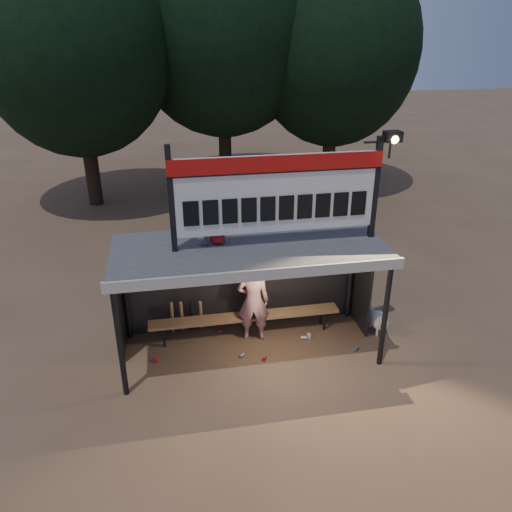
{
  "coord_description": "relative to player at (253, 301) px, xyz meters",
  "views": [
    {
      "loc": [
        -1.4,
        -8.25,
        6.0
      ],
      "look_at": [
        0.2,
        0.4,
        1.9
      ],
      "focal_mm": 35.0,
      "sensor_mm": 36.0,
      "label": 1
    }
  ],
  "objects": [
    {
      "name": "bats",
      "position": [
        -1.35,
        0.42,
        -0.46
      ],
      "size": [
        0.68,
        0.35,
        0.84
      ],
      "color": "olive",
      "rests_on": "ground"
    },
    {
      "name": "child_a",
      "position": [
        -0.92,
        -0.19,
        1.96
      ],
      "size": [
        0.64,
        0.59,
        1.06
      ],
      "primitive_type": "imported",
      "rotation": [
        0.0,
        0.0,
        3.61
      ],
      "color": "slate",
      "rests_on": "dugout_shelter"
    },
    {
      "name": "ground",
      "position": [
        -0.14,
        -0.4,
        -0.89
      ],
      "size": [
        80.0,
        80.0,
        0.0
      ],
      "primitive_type": "plane",
      "color": "brown",
      "rests_on": "ground"
    },
    {
      "name": "tree_mid",
      "position": [
        0.86,
        11.1,
        5.27
      ],
      "size": [
        7.22,
        7.22,
        10.36
      ],
      "color": "black",
      "rests_on": "ground"
    },
    {
      "name": "litter",
      "position": [
        0.17,
        -0.28,
        -0.86
      ],
      "size": [
        4.09,
        1.35,
        0.08
      ],
      "color": "#B3231E",
      "rests_on": "ground"
    },
    {
      "name": "child_b",
      "position": [
        -0.7,
        -0.2,
        1.85
      ],
      "size": [
        0.49,
        0.43,
        0.85
      ],
      "primitive_type": "imported",
      "rotation": [
        0.0,
        0.0,
        2.66
      ],
      "color": "maroon",
      "rests_on": "dugout_shelter"
    },
    {
      "name": "tree_left",
      "position": [
        -4.14,
        9.6,
        4.62
      ],
      "size": [
        6.46,
        6.46,
        9.27
      ],
      "color": "black",
      "rests_on": "ground"
    },
    {
      "name": "scoreboard_assembly",
      "position": [
        0.41,
        -0.41,
        2.43
      ],
      "size": [
        4.1,
        0.27,
        1.99
      ],
      "color": "black",
      "rests_on": "dugout_shelter"
    },
    {
      "name": "player",
      "position": [
        0.0,
        0.0,
        0.0
      ],
      "size": [
        0.71,
        0.53,
        1.79
      ],
      "primitive_type": "imported",
      "rotation": [
        0.0,
        0.0,
        2.98
      ],
      "color": "silver",
      "rests_on": "ground"
    },
    {
      "name": "dugout_shelter",
      "position": [
        -0.14,
        -0.16,
        0.95
      ],
      "size": [
        5.1,
        2.08,
        2.32
      ],
      "color": "#404043",
      "rests_on": "ground"
    },
    {
      "name": "dog",
      "position": [
        2.67,
        -0.26,
        -0.61
      ],
      "size": [
        0.36,
        0.81,
        0.49
      ],
      "color": "#ECE5CD",
      "rests_on": "ground"
    },
    {
      "name": "tree_right",
      "position": [
        4.86,
        10.1,
        4.3
      ],
      "size": [
        6.08,
        6.08,
        8.72
      ],
      "color": "#312316",
      "rests_on": "ground"
    },
    {
      "name": "bench",
      "position": [
        -0.14,
        0.15,
        -0.46
      ],
      "size": [
        4.0,
        0.35,
        0.48
      ],
      "color": "#946D46",
      "rests_on": "ground"
    }
  ]
}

